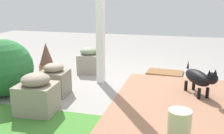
# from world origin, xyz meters

# --- Properties ---
(ground_plane) EXTENTS (12.00, 12.00, 0.00)m
(ground_plane) POSITION_xyz_m (0.00, 0.00, 0.00)
(ground_plane) COLOR gray
(brick_path) EXTENTS (1.80, 2.40, 0.02)m
(brick_path) POSITION_xyz_m (-1.01, 0.44, 0.01)
(brick_path) COLOR #9A694F
(brick_path) RESTS_ON ground
(porch_pillar) EXTENTS (0.11, 0.11, 2.40)m
(porch_pillar) POSITION_xyz_m (0.28, -0.20, 1.20)
(porch_pillar) COLOR white
(porch_pillar) RESTS_ON ground
(stone_planter_nearest) EXTENTS (0.40, 0.44, 0.47)m
(stone_planter_nearest) POSITION_xyz_m (0.67, -0.71, 0.22)
(stone_planter_nearest) COLOR gray
(stone_planter_nearest) RESTS_ON ground
(stone_planter_mid) EXTENTS (0.40, 0.39, 0.46)m
(stone_planter_mid) POSITION_xyz_m (0.75, 0.50, 0.21)
(stone_planter_mid) COLOR gray
(stone_planter_mid) RESTS_ON ground
(stone_planter_far) EXTENTS (0.47, 0.41, 0.49)m
(stone_planter_far) POSITION_xyz_m (0.66, 1.11, 0.23)
(stone_planter_far) COLOR gray
(stone_planter_far) RESTS_ON ground
(round_shrub) EXTENTS (0.79, 0.79, 0.79)m
(round_shrub) POSITION_xyz_m (1.39, 0.71, 0.40)
(round_shrub) COLOR #296D34
(round_shrub) RESTS_ON ground
(terracotta_pot_spiky) EXTENTS (0.27, 0.27, 0.59)m
(terracotta_pot_spiky) POSITION_xyz_m (1.28, -0.26, 0.28)
(terracotta_pot_spiky) COLOR #A85A35
(terracotta_pot_spiky) RESTS_ON ground
(dog) EXTENTS (0.45, 0.64, 0.46)m
(dog) POSITION_xyz_m (-1.21, 0.06, 0.27)
(dog) COLOR black
(dog) RESTS_ON ground
(ceramic_urn) EXTENTS (0.22, 0.22, 0.32)m
(ceramic_urn) POSITION_xyz_m (-0.97, 1.34, 0.16)
(ceramic_urn) COLOR beige
(ceramic_urn) RESTS_ON ground
(doormat) EXTENTS (0.66, 0.45, 0.03)m
(doormat) POSITION_xyz_m (-0.69, -0.99, 0.01)
(doormat) COLOR brown
(doormat) RESTS_ON ground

